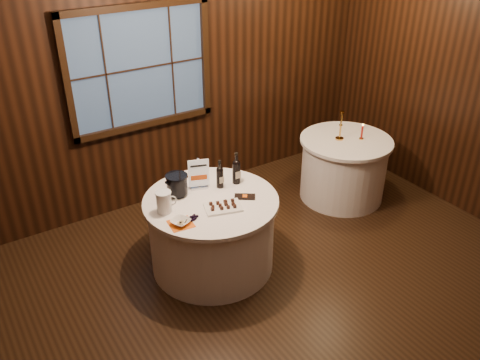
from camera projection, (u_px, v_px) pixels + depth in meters
ground at (271, 326)px, 4.40m from camera, size 6.00×6.00×0.00m
back_wall at (140, 77)px, 5.46m from camera, size 6.00×0.10×3.00m
main_table at (212, 233)px, 4.94m from camera, size 1.28×1.28×0.77m
side_table at (343, 168)px, 6.10m from camera, size 1.08×1.08×0.77m
sign_stand at (199, 178)px, 4.88m from camera, size 0.19×0.15×0.32m
port_bottle_left at (220, 176)px, 4.89m from camera, size 0.07×0.07×0.29m
port_bottle_right at (236, 170)px, 4.96m from camera, size 0.08×0.08×0.33m
ice_bucket at (177, 185)px, 4.77m from camera, size 0.21×0.21×0.21m
chocolate_plate at (223, 206)px, 4.61m from camera, size 0.38×0.31×0.05m
chocolate_box at (245, 197)px, 4.78m from camera, size 0.22×0.19×0.02m
grape_bunch at (194, 218)px, 4.45m from camera, size 0.17×0.08×0.04m
glass_pitcher at (164, 202)px, 4.52m from camera, size 0.19×0.14×0.21m
orange_napkin at (181, 224)px, 4.40m from camera, size 0.22×0.22×0.00m
cracker_bowl at (181, 222)px, 4.39m from camera, size 0.21×0.21×0.04m
brass_candlestick at (340, 129)px, 5.86m from camera, size 0.10×0.10×0.35m
red_candle at (362, 133)px, 5.88m from camera, size 0.05×0.05×0.19m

